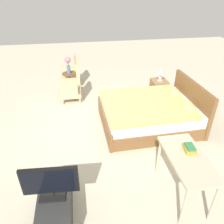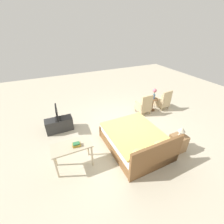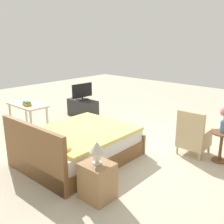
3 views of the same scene
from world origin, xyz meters
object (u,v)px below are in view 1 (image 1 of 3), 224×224
Objects in this scene: armchair_by_window_right at (72,87)px; flower_vase at (68,63)px; side_table at (70,80)px; tv_stand at (56,208)px; table_lamp at (161,73)px; armchair_by_window_left at (72,73)px; vanity_desk at (187,163)px; tv_flatscreen at (50,183)px; book_stack at (190,149)px; bed at (150,113)px; nightstand at (159,90)px.

flower_vase is at bearing -172.71° from armchair_by_window_right.
side_table is 0.61× the size of tv_stand.
table_lamp is at bearing 81.56° from armchair_by_window_right.
flower_vase is at bearing -7.15° from armchair_by_window_left.
armchair_by_window_left is 1.07m from armchair_by_window_right.
vanity_desk is at bearing -13.59° from table_lamp.
armchair_by_window_right is 3.60m from tv_flatscreen.
armchair_by_window_right is 0.73m from flower_vase.
book_stack is (-0.26, 1.92, 0.54)m from tv_stand.
side_table is 1.22× the size of flower_vase.
bed is 2.27m from armchair_by_window_right.
side_table is (-2.03, -1.78, 0.07)m from bed.
nightstand is 0.54× the size of vanity_desk.
vanity_desk is (3.96, 1.64, -0.23)m from flower_vase.
vanity_desk is (-0.14, 1.84, -0.11)m from tv_flatscreen.
armchair_by_window_right is 3.78m from vanity_desk.
tv_stand is (3.22, -2.59, -0.03)m from nightstand.
flower_vase is at bearing 177.19° from tv_stand.
side_table is 0.56× the size of vanity_desk.
bed reaches higher than armchair_by_window_left.
flower_vase is at bearing -110.08° from nightstand.
table_lamp is at bearing 69.92° from flower_vase.
flower_vase is at bearing -157.46° from vanity_desk.
side_table is at bearing 90.00° from flower_vase.
flower_vase is at bearing 177.19° from tv_flatscreen.
bed is 2.75m from flower_vase.
side_table is 4.22m from book_stack.
tv_flatscreen is (4.63, -0.27, 0.38)m from armchair_by_window_left.
nightstand is 0.58× the size of tv_stand.
book_stack is at bearing -1.89° from bed.
tv_stand is (4.63, -0.27, -0.12)m from armchair_by_window_left.
flower_vase is 0.46× the size of vanity_desk.
vanity_desk is (-0.13, 1.84, 0.39)m from tv_stand.
bed is 3.75× the size of nightstand.
armchair_by_window_left reaches higher than tv_stand.
bed is at bearing 178.11° from book_stack.
armchair_by_window_right is (-1.50, -1.71, 0.08)m from bed.
table_lamp is at bearing 58.72° from armchair_by_window_left.
bed is 3.04× the size of tv_flatscreen.
table_lamp is (1.41, 2.32, 0.40)m from armchair_by_window_left.
bed is at bearing -27.97° from table_lamp.
side_table is at bearing -110.08° from nightstand.
flower_vase is 4.20m from book_stack.
vanity_desk is (3.43, 1.57, 0.26)m from armchair_by_window_right.
flower_vase is 4.29m from vanity_desk.
vanity_desk is (3.09, -0.74, 0.36)m from nightstand.
tv_stand is at bearing 176.16° from tv_flatscreen.
table_lamp is 0.48× the size of tv_flatscreen.
bed is 1.97m from vanity_desk.
armchair_by_window_left reaches higher than book_stack.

